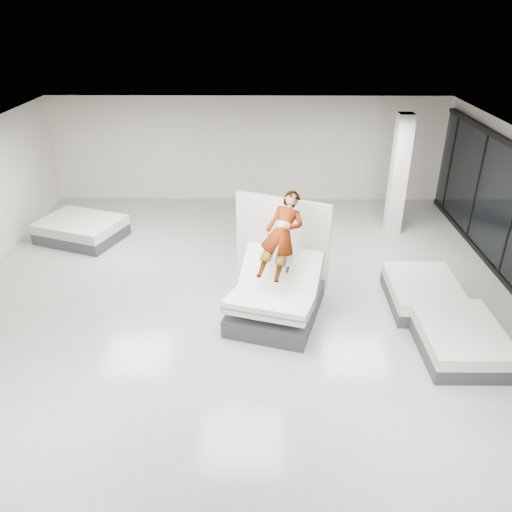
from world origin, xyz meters
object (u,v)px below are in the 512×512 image
Objects in this scene: hero_bed at (276,299)px; person at (281,249)px; divider_panel at (282,240)px; flat_bed_right_near at (459,339)px; remote at (288,270)px; flat_bed_left_far at (81,230)px; flat_bed_right_far at (423,293)px; column at (399,175)px.

person reaches higher than hero_bed.
divider_panel reaches higher than flat_bed_right_near.
flat_bed_right_near is (3.07, -1.00, -0.86)m from remote.
person is at bearing -32.34° from flat_bed_left_far.
person is 13.13× the size of remote.
flat_bed_right_far is 0.59× the size of column.
hero_bed is 0.74m from remote.
column is (0.22, 3.69, 1.35)m from flat_bed_right_far.
hero_bed reaches higher than remote.
hero_bed reaches higher than flat_bed_right_far.
flat_bed_right_near is 0.78× the size of flat_bed_left_far.
column is (3.20, 3.87, 0.25)m from person.
flat_bed_right_far is at bearing -93.37° from column.
divider_panel reaches higher than flat_bed_left_far.
flat_bed_right_far is at bearing 97.32° from flat_bed_right_near.
person is (0.09, 0.32, 0.95)m from hero_bed.
person is 0.48m from remote.
flat_bed_left_far is (-5.16, 3.27, -1.07)m from person.
divider_panel is 1.16× the size of flat_bed_right_near.
flat_bed_left_far is (-8.14, 3.09, 0.02)m from flat_bed_right_far.
column reaches higher than flat_bed_right_near.
hero_bed reaches higher than flat_bed_left_far.
column reaches higher than remote.
flat_bed_left_far is (-8.34, 4.67, 0.02)m from flat_bed_right_near.
flat_bed_left_far is 0.76× the size of column.
hero_bed is at bearing -90.00° from person.
flat_bed_right_near is 0.59× the size of column.
divider_panel is 4.11m from flat_bed_right_near.
hero_bed reaches higher than flat_bed_right_near.
hero_bed is at bearing 175.00° from remote.
column is (3.09, 4.27, 0.49)m from remote.
flat_bed_right_far is at bearing 4.99° from divider_panel.
flat_bed_right_far is (2.87, 0.58, -0.86)m from remote.
remote is at bearing 161.93° from flat_bed_right_near.
remote is at bearing -34.81° from flat_bed_left_far.
flat_bed_left_far reaches higher than flat_bed_right_near.
divider_panel is 5.67m from flat_bed_left_far.
remote is at bearing -125.88° from column.
person is at bearing 156.26° from flat_bed_right_near.
divider_panel is at bearing -21.89° from flat_bed_left_far.
remote is at bearing -21.54° from hero_bed.
flat_bed_right_far is (3.07, 0.50, -0.15)m from hero_bed.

